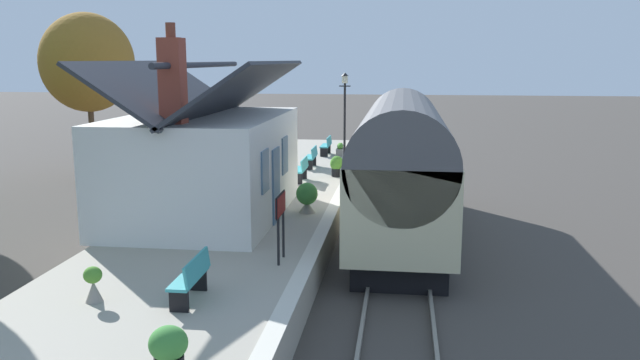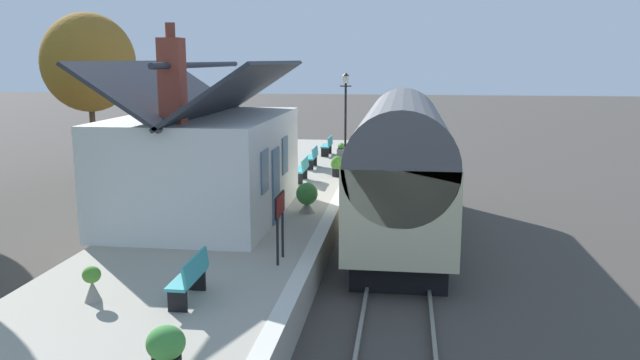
{
  "view_description": "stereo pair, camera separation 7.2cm",
  "coord_description": "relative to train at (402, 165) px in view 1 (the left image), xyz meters",
  "views": [
    {
      "loc": [
        -20.08,
        -0.9,
        5.4
      ],
      "look_at": [
        -1.55,
        1.5,
        1.86
      ],
      "focal_mm": 35.95,
      "sensor_mm": 36.0,
      "label": 1
    },
    {
      "loc": [
        -20.07,
        -0.97,
        5.4
      ],
      "look_at": [
        -1.55,
        1.5,
        1.86
      ],
      "focal_mm": 35.95,
      "sensor_mm": 36.0,
      "label": 2
    }
  ],
  "objects": [
    {
      "name": "ground_plane",
      "position": [
        0.76,
        0.9,
        -2.22
      ],
      "size": [
        160.0,
        160.0,
        0.0
      ],
      "primitive_type": "plane",
      "color": "#423D38"
    },
    {
      "name": "platform",
      "position": [
        0.76,
        4.73,
        -1.79
      ],
      "size": [
        32.0,
        5.67,
        0.86
      ],
      "primitive_type": "cube",
      "color": "#A39B8C",
      "rests_on": "ground"
    },
    {
      "name": "platform_edge_coping",
      "position": [
        0.76,
        2.08,
        -1.35
      ],
      "size": [
        32.0,
        0.36,
        0.02
      ],
      "primitive_type": "cube",
      "color": "beige",
      "rests_on": "platform"
    },
    {
      "name": "rail_near",
      "position": [
        0.76,
        -0.72,
        -2.15
      ],
      "size": [
        52.0,
        0.08,
        0.14
      ],
      "primitive_type": "cube",
      "color": "gray",
      "rests_on": "ground"
    },
    {
      "name": "rail_far",
      "position": [
        0.76,
        0.72,
        -2.15
      ],
      "size": [
        52.0,
        0.08,
        0.14
      ],
      "primitive_type": "cube",
      "color": "gray",
      "rests_on": "ground"
    },
    {
      "name": "train",
      "position": [
        0.0,
        0.0,
        0.0
      ],
      "size": [
        11.07,
        2.73,
        4.32
      ],
      "color": "black",
      "rests_on": "ground"
    },
    {
      "name": "station_building",
      "position": [
        -1.58,
        5.67,
        0.24
      ],
      "size": [
        7.3,
        4.61,
        5.41
      ],
      "color": "white",
      "rests_on": "platform"
    },
    {
      "name": "bench_platform_end",
      "position": [
        10.93,
        3.59,
        -0.88
      ],
      "size": [
        1.4,
        0.45,
        0.88
      ],
      "color": "teal",
      "rests_on": "platform"
    },
    {
      "name": "bench_near_building",
      "position": [
        -8.16,
        3.9,
        -0.88
      ],
      "size": [
        1.4,
        0.45,
        0.88
      ],
      "color": "teal",
      "rests_on": "platform"
    },
    {
      "name": "bench_mid_platform",
      "position": [
        4.08,
        3.73,
        -0.88
      ],
      "size": [
        1.4,
        0.43,
        0.88
      ],
      "color": "teal",
      "rests_on": "platform"
    },
    {
      "name": "bench_by_lamp",
      "position": [
        7.2,
        3.79,
        -0.88
      ],
      "size": [
        1.4,
        0.43,
        0.88
      ],
      "color": "teal",
      "rests_on": "platform"
    },
    {
      "name": "planter_edge_near",
      "position": [
        10.99,
        2.94,
        -1.08
      ],
      "size": [
        0.93,
        0.32,
        0.59
      ],
      "color": "gray",
      "rests_on": "platform"
    },
    {
      "name": "planter_corner_building",
      "position": [
        -0.81,
        2.79,
        -0.88
      ],
      "size": [
        0.65,
        0.65,
        0.91
      ],
      "color": "gray",
      "rests_on": "platform"
    },
    {
      "name": "planter_bench_right",
      "position": [
        5.17,
        7.0,
        -1.06
      ],
      "size": [
        0.96,
        0.32,
        0.62
      ],
      "color": "teal",
      "rests_on": "platform"
    },
    {
      "name": "planter_under_sign",
      "position": [
        5.3,
        2.52,
        -0.94
      ],
      "size": [
        0.53,
        0.53,
        0.81
      ],
      "color": "black",
      "rests_on": "platform"
    },
    {
      "name": "planter_by_door",
      "position": [
        -11.0,
        3.3,
        -0.96
      ],
      "size": [
        0.57,
        0.57,
        0.74
      ],
      "color": "black",
      "rests_on": "platform"
    },
    {
      "name": "planter_edge_far",
      "position": [
        -8.44,
        5.74,
        -1.01
      ],
      "size": [
        0.35,
        0.35,
        0.69
      ],
      "color": "gray",
      "rests_on": "platform"
    },
    {
      "name": "lamp_post_platform",
      "position": [
        8.72,
        2.53,
        1.38
      ],
      "size": [
        0.32,
        0.5,
        3.96
      ],
      "color": "black",
      "rests_on": "platform"
    },
    {
      "name": "station_sign_board",
      "position": [
        -5.54,
        2.68,
        -0.17
      ],
      "size": [
        0.96,
        0.06,
        1.57
      ],
      "color": "black",
      "rests_on": "platform"
    },
    {
      "name": "tree_behind_building",
      "position": [
        8.01,
        13.96,
        3.02
      ],
      "size": [
        4.34,
        4.03,
        7.44
      ],
      "color": "#4C3828",
      "rests_on": "ground"
    }
  ]
}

